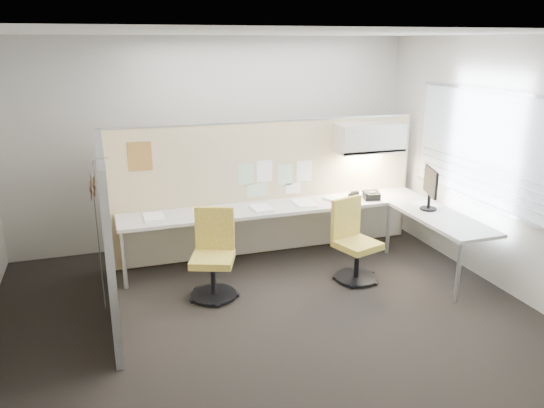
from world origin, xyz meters
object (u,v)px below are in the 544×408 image
object	(u,v)px
chair_left	(214,257)
chair_right	(353,243)
monitor	(430,186)
desk	(307,216)
phone	(371,195)

from	to	relation	value
chair_left	chair_right	bearing A→B (deg)	17.60
chair_right	monitor	distance (m)	1.21
chair_left	monitor	world-z (taller)	monitor
desk	phone	world-z (taller)	phone
desk	monitor	size ratio (longest dim) A/B	7.71
desk	chair_left	size ratio (longest dim) A/B	4.12
desk	phone	distance (m)	0.94
desk	monitor	distance (m)	1.55
chair_left	desk	bearing A→B (deg)	44.09
desk	chair_right	distance (m)	0.76
chair_left	monitor	bearing A→B (deg)	20.58
chair_left	chair_right	xyz separation A→B (m)	(1.66, -0.09, -0.01)
phone	monitor	bearing A→B (deg)	-43.16
chair_left	monitor	size ratio (longest dim) A/B	1.87
monitor	phone	distance (m)	0.82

